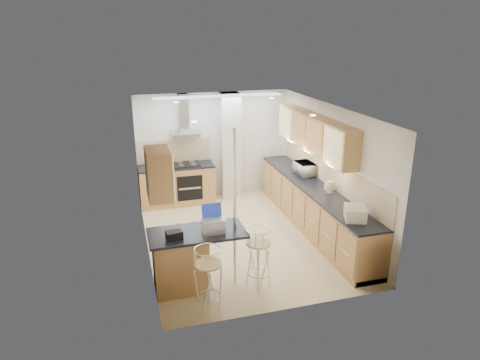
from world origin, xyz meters
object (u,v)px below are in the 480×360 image
object	(u,v)px
bar_stool_near	(208,280)
bread_bin	(355,213)
laptop	(213,225)
microwave	(305,169)
bar_stool_end	(258,257)

from	to	relation	value
bar_stool_near	bread_bin	xyz separation A→B (m)	(2.53, 0.45, 0.53)
laptop	bar_stool_near	distance (m)	0.82
bread_bin	laptop	bearing A→B (deg)	-161.12
microwave	bar_stool_near	distance (m)	3.88
microwave	laptop	size ratio (longest dim) A/B	1.55
microwave	laptop	bearing A→B (deg)	128.47
microwave	laptop	distance (m)	3.29
laptop	bar_stool_end	xyz separation A→B (m)	(0.67, -0.16, -0.56)
microwave	bread_bin	xyz separation A→B (m)	(-0.15, -2.31, -0.03)
bread_bin	bar_stool_near	bearing A→B (deg)	-148.02
laptop	bar_stool_near	bearing A→B (deg)	-112.98
bar_stool_end	bread_bin	distance (m)	1.74
microwave	bread_bin	bearing A→B (deg)	173.30
bar_stool_near	bread_bin	world-z (taller)	bread_bin
microwave	bar_stool_end	world-z (taller)	microwave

